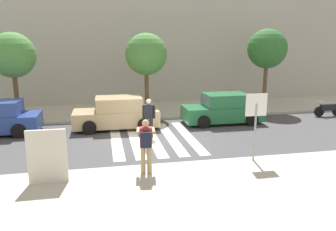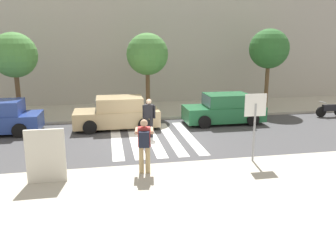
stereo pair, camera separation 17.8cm
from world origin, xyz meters
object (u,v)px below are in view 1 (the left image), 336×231
stop_sign (256,113)px  pedestrian_crossing (149,116)px  street_tree_east (267,49)px  street_tree_center (146,55)px  parked_car_green (223,109)px  motorcycle (328,109)px  parked_car_tan (117,114)px  advertising_board (47,156)px  photographer_with_backpack (146,142)px  street_tree_west (12,56)px

stop_sign → pedestrian_crossing: bearing=127.6°
street_tree_east → street_tree_center: bearing=-178.7°
stop_sign → parked_car_green: size_ratio=0.57×
motorcycle → street_tree_center: (-10.13, 2.35, 3.05)m
motorcycle → street_tree_center: street_tree_center is taller
street_tree_center → parked_car_tan: bearing=-124.8°
stop_sign → street_tree_east: street_tree_east is taller
parked_car_green → pedestrian_crossing: bearing=-156.1°
parked_car_tan → street_tree_center: 4.24m
stop_sign → parked_car_tan: stop_sign is taller
motorcycle → advertising_board: 15.75m
parked_car_green → parked_car_tan: bearing=180.0°
stop_sign → photographer_with_backpack: bearing=-173.9°
pedestrian_crossing → advertising_board: size_ratio=1.08×
stop_sign → parked_car_green: (1.10, 5.85, -1.11)m
pedestrian_crossing → street_tree_east: bearing=30.5°
pedestrian_crossing → street_tree_west: size_ratio=0.38×
pedestrian_crossing → motorcycle: size_ratio=0.98×
pedestrian_crossing → parked_car_green: pedestrian_crossing is taller
motorcycle → street_tree_west: street_tree_west is taller
parked_car_green → street_tree_center: 5.28m
motorcycle → parked_car_green: bearing=-177.3°
photographer_with_backpack → pedestrian_crossing: bearing=80.7°
photographer_with_backpack → street_tree_center: street_tree_center is taller
parked_car_tan → street_tree_west: 6.22m
street_tree_east → stop_sign: bearing=-119.3°
street_tree_west → street_tree_center: bearing=2.6°
photographer_with_backpack → advertising_board: size_ratio=1.08×
motorcycle → street_tree_center: size_ratio=0.39×
photographer_with_backpack → street_tree_center: (1.25, 8.91, 2.30)m
street_tree_center → motorcycle: bearing=-13.1°
parked_car_green → stop_sign: bearing=-100.7°
parked_car_green → street_tree_east: bearing=36.8°
parked_car_green → motorcycle: size_ratio=2.33×
parked_car_tan → street_tree_west: street_tree_west is taller
parked_car_tan → street_tree_east: 10.15m
street_tree_west → parked_car_tan: bearing=-24.8°
street_tree_west → motorcycle: bearing=-6.8°
parked_car_tan → advertising_board: advertising_board is taller
pedestrian_crossing → motorcycle: pedestrian_crossing is taller
stop_sign → motorcycle: 9.86m
street_tree_west → advertising_board: 9.50m
parked_car_green → street_tree_west: street_tree_west is taller
photographer_with_backpack → parked_car_tan: photographer_with_backpack is taller
photographer_with_backpack → street_tree_east: (8.68, 9.08, 2.56)m
street_tree_east → parked_car_green: bearing=-143.2°
street_tree_east → advertising_board: 15.04m
stop_sign → street_tree_east: 10.13m
parked_car_tan → street_tree_east: size_ratio=0.85×
parked_car_green → advertising_board: advertising_board is taller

